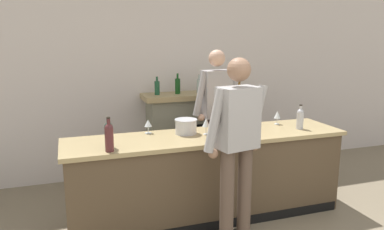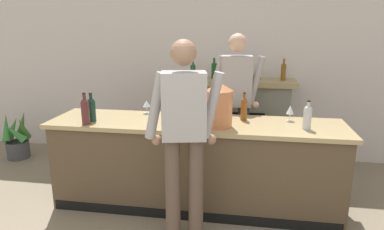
{
  "view_description": "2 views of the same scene",
  "coord_description": "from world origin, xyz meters",
  "px_view_note": "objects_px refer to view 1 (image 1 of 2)",
  "views": [
    {
      "loc": [
        -1.61,
        -1.38,
        1.98
      ],
      "look_at": [
        -0.34,
        2.38,
        1.14
      ],
      "focal_mm": 35.0,
      "sensor_mm": 36.0,
      "label": 1
    },
    {
      "loc": [
        0.31,
        -1.1,
        1.9
      ],
      "look_at": [
        -0.26,
        2.42,
        0.97
      ],
      "focal_mm": 32.0,
      "sensor_mm": 36.0,
      "label": 2
    }
  ],
  "objects_px": {
    "fireplace_stone": "(198,132)",
    "wine_bottle_riesling_slim": "(243,117)",
    "copper_dispenser": "(235,116)",
    "wine_glass_back_row": "(206,123)",
    "ice_bucket_steel": "(186,126)",
    "person_bartender": "(216,114)",
    "wine_bottle_merlot_tall": "(109,136)",
    "person_customer": "(237,147)",
    "wine_glass_front_right": "(148,124)",
    "wine_glass_by_dispenser": "(277,115)",
    "wine_bottle_chardonnay_pale": "(109,134)",
    "wine_bottle_burgundy_dark": "(300,118)"
  },
  "relations": [
    {
      "from": "person_customer",
      "to": "person_bartender",
      "type": "distance_m",
      "value": 1.45
    },
    {
      "from": "wine_glass_back_row",
      "to": "ice_bucket_steel",
      "type": "bearing_deg",
      "value": 153.57
    },
    {
      "from": "wine_bottle_burgundy_dark",
      "to": "ice_bucket_steel",
      "type": "bearing_deg",
      "value": 170.97
    },
    {
      "from": "wine_bottle_merlot_tall",
      "to": "wine_glass_back_row",
      "type": "xyz_separation_m",
      "value": [
        1.06,
        0.28,
        -0.02
      ]
    },
    {
      "from": "person_bartender",
      "to": "ice_bucket_steel",
      "type": "height_order",
      "value": "person_bartender"
    },
    {
      "from": "wine_bottle_chardonnay_pale",
      "to": "person_customer",
      "type": "bearing_deg",
      "value": -27.28
    },
    {
      "from": "wine_glass_by_dispenser",
      "to": "wine_glass_back_row",
      "type": "distance_m",
      "value": 0.99
    },
    {
      "from": "wine_bottle_merlot_tall",
      "to": "wine_glass_by_dispenser",
      "type": "relative_size",
      "value": 1.96
    },
    {
      "from": "wine_bottle_burgundy_dark",
      "to": "wine_glass_front_right",
      "type": "distance_m",
      "value": 1.72
    },
    {
      "from": "wine_glass_front_right",
      "to": "wine_glass_back_row",
      "type": "bearing_deg",
      "value": -22.81
    },
    {
      "from": "fireplace_stone",
      "to": "wine_bottle_chardonnay_pale",
      "type": "distance_m",
      "value": 2.12
    },
    {
      "from": "wine_glass_by_dispenser",
      "to": "wine_glass_front_right",
      "type": "xyz_separation_m",
      "value": [
        -1.56,
        0.07,
        -0.01
      ]
    },
    {
      "from": "copper_dispenser",
      "to": "ice_bucket_steel",
      "type": "xyz_separation_m",
      "value": [
        -0.46,
        0.25,
        -0.14
      ]
    },
    {
      "from": "person_bartender",
      "to": "wine_bottle_merlot_tall",
      "type": "bearing_deg",
      "value": -146.31
    },
    {
      "from": "wine_bottle_merlot_tall",
      "to": "wine_bottle_burgundy_dark",
      "type": "relative_size",
      "value": 1.14
    },
    {
      "from": "wine_bottle_merlot_tall",
      "to": "wine_glass_by_dispenser",
      "type": "distance_m",
      "value": 2.08
    },
    {
      "from": "fireplace_stone",
      "to": "wine_bottle_burgundy_dark",
      "type": "bearing_deg",
      "value": -63.28
    },
    {
      "from": "fireplace_stone",
      "to": "wine_glass_front_right",
      "type": "xyz_separation_m",
      "value": [
        -0.96,
        -1.08,
        0.44
      ]
    },
    {
      "from": "person_customer",
      "to": "wine_glass_by_dispenser",
      "type": "distance_m",
      "value": 1.3
    },
    {
      "from": "wine_bottle_chardonnay_pale",
      "to": "wine_bottle_burgundy_dark",
      "type": "height_order",
      "value": "wine_bottle_chardonnay_pale"
    },
    {
      "from": "wine_bottle_merlot_tall",
      "to": "wine_glass_by_dispenser",
      "type": "height_order",
      "value": "wine_bottle_merlot_tall"
    },
    {
      "from": "person_customer",
      "to": "wine_glass_by_dispenser",
      "type": "bearing_deg",
      "value": 42.92
    },
    {
      "from": "fireplace_stone",
      "to": "copper_dispenser",
      "type": "xyz_separation_m",
      "value": [
        -0.12,
        -1.48,
        0.55
      ]
    },
    {
      "from": "copper_dispenser",
      "to": "wine_bottle_chardonnay_pale",
      "type": "distance_m",
      "value": 1.31
    },
    {
      "from": "ice_bucket_steel",
      "to": "wine_glass_by_dispenser",
      "type": "height_order",
      "value": "wine_glass_by_dispenser"
    },
    {
      "from": "fireplace_stone",
      "to": "wine_glass_by_dispenser",
      "type": "distance_m",
      "value": 1.38
    },
    {
      "from": "fireplace_stone",
      "to": "wine_bottle_chardonnay_pale",
      "type": "height_order",
      "value": "fireplace_stone"
    },
    {
      "from": "fireplace_stone",
      "to": "wine_bottle_merlot_tall",
      "type": "relative_size",
      "value": 4.97
    },
    {
      "from": "wine_bottle_burgundy_dark",
      "to": "wine_glass_front_right",
      "type": "relative_size",
      "value": 1.86
    },
    {
      "from": "wine_glass_back_row",
      "to": "wine_glass_front_right",
      "type": "relative_size",
      "value": 1.19
    },
    {
      "from": "wine_bottle_chardonnay_pale",
      "to": "wine_glass_by_dispenser",
      "type": "xyz_separation_m",
      "value": [
        2.02,
        0.33,
        -0.02
      ]
    },
    {
      "from": "fireplace_stone",
      "to": "person_customer",
      "type": "relative_size",
      "value": 0.89
    },
    {
      "from": "copper_dispenser",
      "to": "ice_bucket_steel",
      "type": "distance_m",
      "value": 0.54
    },
    {
      "from": "fireplace_stone",
      "to": "wine_bottle_riesling_slim",
      "type": "distance_m",
      "value": 1.29
    },
    {
      "from": "person_bartender",
      "to": "ice_bucket_steel",
      "type": "distance_m",
      "value": 0.84
    },
    {
      "from": "person_bartender",
      "to": "wine_bottle_riesling_slim",
      "type": "relative_size",
      "value": 6.2
    },
    {
      "from": "ice_bucket_steel",
      "to": "wine_glass_by_dispenser",
      "type": "relative_size",
      "value": 1.49
    },
    {
      "from": "person_bartender",
      "to": "wine_glass_by_dispenser",
      "type": "height_order",
      "value": "person_bartender"
    },
    {
      "from": "fireplace_stone",
      "to": "wine_glass_by_dispenser",
      "type": "bearing_deg",
      "value": -62.77
    },
    {
      "from": "wine_bottle_riesling_slim",
      "to": "wine_bottle_chardonnay_pale",
      "type": "distance_m",
      "value": 1.58
    },
    {
      "from": "wine_bottle_riesling_slim",
      "to": "ice_bucket_steel",
      "type": "bearing_deg",
      "value": -177.23
    },
    {
      "from": "fireplace_stone",
      "to": "wine_bottle_riesling_slim",
      "type": "relative_size",
      "value": 5.46
    },
    {
      "from": "fireplace_stone",
      "to": "wine_bottle_chardonnay_pale",
      "type": "xyz_separation_m",
      "value": [
        -1.43,
        -1.49,
        0.47
      ]
    },
    {
      "from": "ice_bucket_steel",
      "to": "wine_bottle_riesling_slim",
      "type": "bearing_deg",
      "value": 2.77
    },
    {
      "from": "person_bartender",
      "to": "copper_dispenser",
      "type": "height_order",
      "value": "person_bartender"
    },
    {
      "from": "copper_dispenser",
      "to": "wine_bottle_merlot_tall",
      "type": "relative_size",
      "value": 1.36
    },
    {
      "from": "person_bartender",
      "to": "wine_glass_back_row",
      "type": "bearing_deg",
      "value": -120.26
    },
    {
      "from": "wine_bottle_merlot_tall",
      "to": "wine_bottle_chardonnay_pale",
      "type": "bearing_deg",
      "value": 85.29
    },
    {
      "from": "wine_bottle_merlot_tall",
      "to": "wine_bottle_burgundy_dark",
      "type": "distance_m",
      "value": 2.17
    },
    {
      "from": "person_customer",
      "to": "ice_bucket_steel",
      "type": "distance_m",
      "value": 0.84
    }
  ]
}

